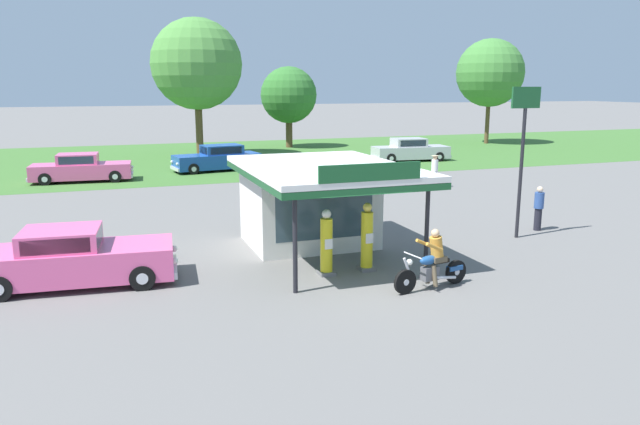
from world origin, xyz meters
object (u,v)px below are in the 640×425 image
object	(u,v)px
gas_pump_offside	(367,240)
roadside_pole_sign	(523,137)
motorcycle_with_rider	(433,264)
parked_car_second_row_spare	(81,169)
gas_pump_nearside	(326,245)
parked_car_back_row_centre	(410,151)
featured_classic_sedan	(74,259)
bystander_leaning_by_kiosk	(539,207)
parked_car_back_row_left	(218,159)
bystander_chatting_near_pumps	(435,170)

from	to	relation	value
gas_pump_offside	roadside_pole_sign	bearing A→B (deg)	14.58
motorcycle_with_rider	parked_car_second_row_spare	world-z (taller)	motorcycle_with_rider
gas_pump_nearside	motorcycle_with_rider	distance (m)	2.97
motorcycle_with_rider	parked_car_back_row_centre	world-z (taller)	same
gas_pump_offside	motorcycle_with_rider	xyz separation A→B (m)	(0.97, -2.00, -0.24)
featured_classic_sedan	bystander_leaning_by_kiosk	size ratio (longest dim) A/B	3.26
parked_car_back_row_left	bystander_leaning_by_kiosk	bearing A→B (deg)	-67.07
gas_pump_nearside	bystander_chatting_near_pumps	size ratio (longest dim) A/B	1.10
parked_car_back_row_centre	bystander_leaning_by_kiosk	xyz separation A→B (m)	(-5.32, -19.74, 0.13)
motorcycle_with_rider	roadside_pole_sign	distance (m)	7.15
parked_car_second_row_spare	roadside_pole_sign	world-z (taller)	roadside_pole_sign
bystander_leaning_by_kiosk	roadside_pole_sign	bearing A→B (deg)	-155.68
gas_pump_offside	parked_car_back_row_centre	size ratio (longest dim) A/B	0.35
gas_pump_nearside	parked_car_back_row_left	size ratio (longest dim) A/B	0.33
gas_pump_nearside	roadside_pole_sign	size ratio (longest dim) A/B	0.36
bystander_chatting_near_pumps	parked_car_second_row_spare	bearing A→B (deg)	154.11
roadside_pole_sign	featured_classic_sedan	bearing A→B (deg)	-178.98
gas_pump_nearside	gas_pump_offside	world-z (taller)	gas_pump_offside
parked_car_back_row_left	bystander_leaning_by_kiosk	size ratio (longest dim) A/B	3.45
motorcycle_with_rider	featured_classic_sedan	world-z (taller)	motorcycle_with_rider
motorcycle_with_rider	parked_car_back_row_centre	distance (m)	26.94
parked_car_second_row_spare	bystander_leaning_by_kiosk	bearing A→B (deg)	-47.81
gas_pump_offside	featured_classic_sedan	size ratio (longest dim) A/B	0.37
parked_car_back_row_left	bystander_chatting_near_pumps	xyz separation A→B (m)	(9.34, -10.03, 0.18)
parked_car_second_row_spare	bystander_chatting_near_pumps	xyz separation A→B (m)	(17.14, -8.32, 0.21)
motorcycle_with_rider	parked_car_back_row_left	distance (m)	23.68
gas_pump_nearside	parked_car_back_row_left	distance (m)	21.66
parked_car_second_row_spare	gas_pump_nearside	bearing A→B (deg)	-70.75
parked_car_second_row_spare	parked_car_back_row_centre	xyz separation A→B (m)	(21.30, 2.11, 0.02)
featured_classic_sedan	parked_car_back_row_left	xyz separation A→B (m)	(7.38, 20.23, 0.03)
motorcycle_with_rider	featured_classic_sedan	size ratio (longest dim) A/B	0.44
bystander_leaning_by_kiosk	bystander_chatting_near_pumps	bearing A→B (deg)	82.94
motorcycle_with_rider	parked_car_back_row_left	xyz separation A→B (m)	(-1.35, 23.65, 0.08)
gas_pump_nearside	featured_classic_sedan	bearing A→B (deg)	167.77
gas_pump_nearside	featured_classic_sedan	xyz separation A→B (m)	(-6.54, 1.42, -0.15)
parked_car_second_row_spare	bystander_chatting_near_pumps	distance (m)	19.05
roadside_pole_sign	parked_car_second_row_spare	bearing A→B (deg)	128.64
gas_pump_offside	parked_car_second_row_spare	bearing A→B (deg)	112.31
gas_pump_offside	parked_car_back_row_left	world-z (taller)	gas_pump_offside
gas_pump_nearside	parked_car_back_row_left	world-z (taller)	gas_pump_nearside
gas_pump_offside	featured_classic_sedan	bearing A→B (deg)	169.65
parked_car_second_row_spare	parked_car_back_row_centre	size ratio (longest dim) A/B	0.98
gas_pump_offside	featured_classic_sedan	world-z (taller)	gas_pump_offside
motorcycle_with_rider	parked_car_second_row_spare	distance (m)	23.76
featured_classic_sedan	bystander_chatting_near_pumps	xyz separation A→B (m)	(16.71, 10.19, 0.21)
featured_classic_sedan	parked_car_back_row_centre	bearing A→B (deg)	44.64
parked_car_second_row_spare	bystander_chatting_near_pumps	world-z (taller)	bystander_chatting_near_pumps
parked_car_back_row_centre	bystander_chatting_near_pumps	distance (m)	11.23
gas_pump_nearside	bystander_leaning_by_kiosk	distance (m)	9.31
gas_pump_nearside	bystander_leaning_by_kiosk	bearing A→B (deg)	14.27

